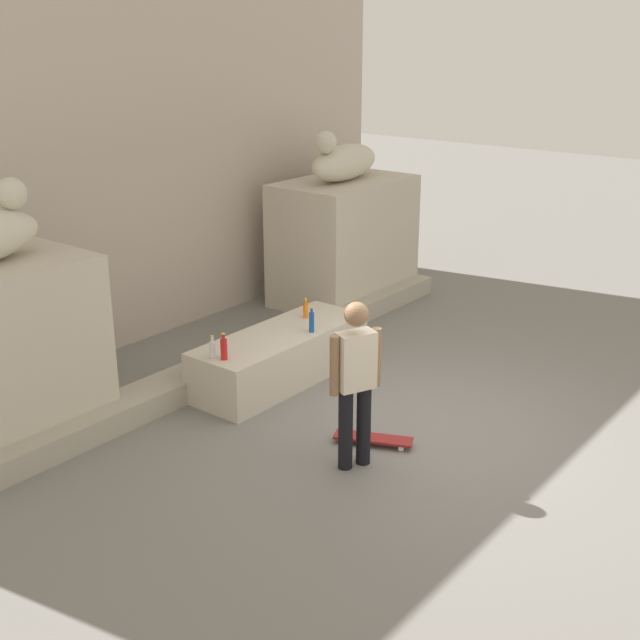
% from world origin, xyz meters
% --- Properties ---
extents(ground_plane, '(40.00, 40.00, 0.00)m').
position_xyz_m(ground_plane, '(0.00, 0.00, 0.00)').
color(ground_plane, slate).
extents(facade_wall, '(9.77, 0.60, 5.47)m').
position_xyz_m(facade_wall, '(0.00, 4.71, 2.74)').
color(facade_wall, '#C0B1A3').
rests_on(facade_wall, ground_plane).
extents(pedestal_right, '(2.16, 1.34, 1.85)m').
position_xyz_m(pedestal_right, '(2.99, 3.35, 0.93)').
color(pedestal_right, beige).
rests_on(pedestal_right, ground_plane).
extents(statue_reclining_right, '(1.66, 0.75, 0.78)m').
position_xyz_m(statue_reclining_right, '(2.95, 3.34, 2.14)').
color(statue_reclining_right, beige).
rests_on(statue_reclining_right, pedestal_right).
extents(ledge_block, '(2.38, 0.84, 0.61)m').
position_xyz_m(ledge_block, '(0.00, 2.05, 0.30)').
color(ledge_block, beige).
rests_on(ledge_block, ground_plane).
extents(skater, '(0.50, 0.33, 1.67)m').
position_xyz_m(skater, '(-1.12, 0.15, 0.92)').
color(skater, black).
rests_on(skater, ground_plane).
extents(skateboard, '(0.51, 0.81, 0.08)m').
position_xyz_m(skateboard, '(-0.65, 0.24, 0.06)').
color(skateboard, maroon).
rests_on(skateboard, ground_plane).
extents(bottle_red, '(0.08, 0.08, 0.30)m').
position_xyz_m(bottle_red, '(-1.01, 1.98, 0.73)').
color(bottle_red, red).
rests_on(bottle_red, ledge_block).
extents(bottle_clear, '(0.07, 0.07, 0.25)m').
position_xyz_m(bottle_clear, '(-1.04, 2.12, 0.71)').
color(bottle_clear, silver).
rests_on(bottle_clear, ledge_block).
extents(bottle_blue, '(0.06, 0.06, 0.31)m').
position_xyz_m(bottle_blue, '(0.24, 1.77, 0.74)').
color(bottle_blue, '#194C99').
rests_on(bottle_blue, ledge_block).
extents(bottle_orange, '(0.06, 0.06, 0.25)m').
position_xyz_m(bottle_orange, '(0.59, 2.14, 0.71)').
color(bottle_orange, orange).
rests_on(bottle_orange, ledge_block).
extents(stair_step, '(8.14, 0.50, 0.26)m').
position_xyz_m(stair_step, '(0.00, 2.66, 0.13)').
color(stair_step, '#A9A08F').
rests_on(stair_step, ground_plane).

